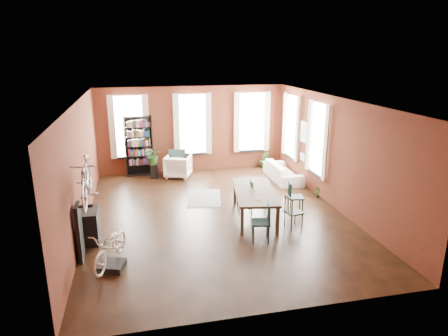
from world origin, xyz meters
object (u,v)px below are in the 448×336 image
object	(u,v)px
dining_chair_b	(245,197)
white_armchair	(178,165)
dining_chair_d	(296,197)
bookshelf	(139,146)
dining_table	(254,204)
console_table	(90,225)
cream_sofa	(283,169)
bike_trainer	(112,266)
plant_stand	(154,171)
dining_chair_a	(261,222)
bicycle_floor	(109,231)
dining_chair_c	(294,212)

from	to	relation	value
dining_chair_b	white_armchair	world-z (taller)	dining_chair_b
dining_chair_d	bookshelf	xyz separation A→B (m)	(-4.24, 4.57, 0.65)
dining_table	console_table	world-z (taller)	console_table
dining_chair_b	bookshelf	bearing A→B (deg)	-140.19
cream_sofa	bike_trainer	world-z (taller)	cream_sofa
dining_table	plant_stand	xyz separation A→B (m)	(-2.50, 4.20, -0.14)
dining_chair_a	bicycle_floor	size ratio (longest dim) A/B	0.64
dining_chair_a	bicycle_floor	world-z (taller)	bicycle_floor
dining_chair_c	white_armchair	size ratio (longest dim) A/B	0.97
dining_table	bookshelf	size ratio (longest dim) A/B	1.06
console_table	plant_stand	size ratio (longest dim) A/B	1.56
dining_chair_d	bicycle_floor	bearing A→B (deg)	123.54
bookshelf	dining_chair_a	bearing A→B (deg)	-65.87
dining_chair_c	console_table	distance (m)	5.08
dining_chair_b	white_armchair	size ratio (longest dim) A/B	1.07
plant_stand	bike_trainer	bearing A→B (deg)	-101.12
dining_chair_a	console_table	xyz separation A→B (m)	(-4.00, 0.88, -0.08)
dining_table	cream_sofa	bearing A→B (deg)	66.17
dining_chair_b	dining_chair_d	world-z (taller)	dining_chair_b
bookshelf	plant_stand	size ratio (longest dim) A/B	4.28
dining_table	bicycle_floor	xyz separation A→B (m)	(-3.70, -1.97, 0.50)
bookshelf	white_armchair	size ratio (longest dim) A/B	2.47
bookshelf	console_table	xyz separation A→B (m)	(-1.28, -5.20, -0.70)
dining_chair_a	dining_chair_d	size ratio (longest dim) A/B	1.07
dining_chair_a	plant_stand	size ratio (longest dim) A/B	1.87
bicycle_floor	plant_stand	bearing A→B (deg)	100.57
plant_stand	console_table	bearing A→B (deg)	-110.58
dining_chair_b	bookshelf	xyz separation A→B (m)	(-2.81, 4.33, 0.62)
dining_chair_a	cream_sofa	world-z (taller)	dining_chair_a
dining_chair_c	plant_stand	world-z (taller)	dining_chair_c
dining_chair_d	white_armchair	xyz separation A→B (m)	(-2.90, 4.02, -0.00)
dining_chair_b	dining_chair_c	xyz separation A→B (m)	(0.98, -1.22, -0.04)
dining_chair_a	bookshelf	bearing A→B (deg)	-142.09
cream_sofa	plant_stand	xyz separation A→B (m)	(-4.47, 1.18, -0.15)
dining_chair_a	dining_chair_c	xyz separation A→B (m)	(1.07, 0.53, -0.05)
white_armchair	bike_trainer	xyz separation A→B (m)	(-2.07, -6.12, -0.37)
dining_chair_a	cream_sofa	size ratio (longest dim) A/B	0.46
bicycle_floor	console_table	bearing A→B (deg)	132.09
white_armchair	dining_chair_d	bearing A→B (deg)	146.46
dining_chair_c	bicycle_floor	distance (m)	4.68
bike_trainer	console_table	bearing A→B (deg)	110.37
white_armchair	cream_sofa	size ratio (longest dim) A/B	0.43
plant_stand	bicycle_floor	xyz separation A→B (m)	(-1.20, -6.17, 0.64)
bicycle_floor	dining_chair_d	bearing A→B (deg)	44.65
dining_chair_d	console_table	size ratio (longest dim) A/B	1.12
dining_chair_a	bookshelf	xyz separation A→B (m)	(-2.72, 6.08, 0.62)
dining_chair_b	console_table	world-z (taller)	dining_chair_b
dining_chair_b	bike_trainer	world-z (taller)	dining_chair_b
bike_trainer	white_armchair	bearing A→B (deg)	71.28
console_table	cream_sofa	bearing A→B (deg)	29.33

